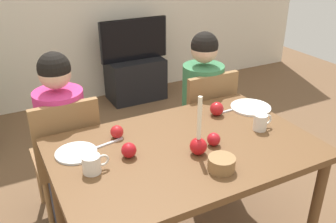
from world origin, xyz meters
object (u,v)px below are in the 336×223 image
object	(u,v)px
chair_left	(67,154)
apple_far_edge	(129,150)
person_right_child	(202,111)
plate_left	(76,153)
tv	(134,40)
apple_by_left_plate	(217,109)
apple_by_right_mug	(214,139)
candle_centerpiece	(198,143)
plate_right	(251,107)
chair_right	(204,119)
dining_table	(185,159)
apple_near_candle	(117,132)
tv_stand	(136,79)
person_left_child	(65,143)
bowl_walnuts	(221,164)
mug_right	(261,122)
mug_left	(92,164)

from	to	relation	value
chair_left	apple_far_edge	xyz separation A→B (m)	(0.21, -0.57, 0.28)
person_right_child	plate_left	distance (m)	1.16
tv	apple_by_left_plate	world-z (taller)	tv
person_right_child	apple_by_right_mug	size ratio (longest dim) A/B	16.18
candle_centerpiece	plate_right	distance (m)	0.67
chair_right	plate_right	xyz separation A→B (m)	(0.10, -0.39, 0.24)
plate_right	apple_far_edge	distance (m)	0.94
dining_table	apple_near_candle	world-z (taller)	apple_near_candle
tv	apple_near_candle	bearing A→B (deg)	-115.06
tv_stand	apple_near_candle	world-z (taller)	apple_near_candle
dining_table	chair_right	xyz separation A→B (m)	(0.52, 0.61, -0.15)
person_left_child	person_right_child	world-z (taller)	same
tv	apple_by_right_mug	world-z (taller)	tv
dining_table	bowl_walnuts	bearing A→B (deg)	-80.62
tv_stand	plate_left	bearing A→B (deg)	-119.76
dining_table	person_left_child	world-z (taller)	person_left_child
mug_right	apple_far_edge	bearing A→B (deg)	174.11
person_left_child	chair_left	bearing A→B (deg)	-90.00
chair_left	mug_left	world-z (taller)	chair_left
person_left_child	mug_left	xyz separation A→B (m)	(0.01, -0.64, 0.23)
mug_right	apple_by_left_plate	bearing A→B (deg)	113.29
tv_stand	apple_by_right_mug	distance (m)	2.48
mug_right	apple_by_right_mug	size ratio (longest dim) A/B	1.70
plate_left	apple_by_right_mug	world-z (taller)	apple_by_right_mug
tv	plate_right	distance (m)	2.09
dining_table	chair_right	distance (m)	0.81
candle_centerpiece	plate_left	xyz separation A→B (m)	(-0.56, 0.29, -0.06)
plate_left	apple_by_right_mug	xyz separation A→B (m)	(0.68, -0.25, 0.03)
apple_far_edge	dining_table	bearing A→B (deg)	-7.80
person_left_child	bowl_walnuts	distance (m)	1.09
dining_table	apple_far_edge	world-z (taller)	apple_far_edge
mug_right	plate_right	bearing A→B (deg)	61.49
tv	person_right_child	bearing A→B (deg)	-95.14
mug_left	apple_near_candle	size ratio (longest dim) A/B	1.80
plate_left	plate_right	world-z (taller)	same
tv_stand	tv	world-z (taller)	tv
person_right_child	bowl_walnuts	bearing A→B (deg)	-117.48
dining_table	mug_left	distance (m)	0.52
tv	apple_by_left_plate	size ratio (longest dim) A/B	9.11
person_left_child	plate_right	size ratio (longest dim) A/B	4.51
plate_right	bowl_walnuts	distance (m)	0.75
chair_left	chair_right	xyz separation A→B (m)	(1.03, 0.00, 0.00)
candle_centerpiece	apple_by_left_plate	xyz separation A→B (m)	(0.34, 0.33, -0.02)
apple_far_edge	person_right_child	bearing A→B (deg)	36.02
dining_table	plate_right	xyz separation A→B (m)	(0.62, 0.21, 0.09)
person_right_child	apple_by_left_plate	xyz separation A→B (m)	(-0.16, -0.41, 0.22)
dining_table	tv_stand	bearing A→B (deg)	73.85
plate_left	apple_far_edge	bearing A→B (deg)	-33.17
plate_left	mug_left	distance (m)	0.20
person_left_child	dining_table	bearing A→B (deg)	-51.19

